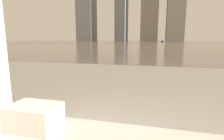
# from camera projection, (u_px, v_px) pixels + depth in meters

# --- Properties ---
(towel_stack) EXTENTS (0.23, 0.16, 0.12)m
(towel_stack) POSITION_uv_depth(u_px,v_px,m) (35.00, 117.00, 0.85)
(towel_stack) COLOR silver
(towel_stack) RESTS_ON bathtub
(harbor_water) EXTENTS (180.00, 110.00, 0.01)m
(harbor_water) POSITION_uv_depth(u_px,v_px,m) (154.00, 43.00, 59.43)
(harbor_water) COLOR gray
(harbor_water) RESTS_ON ground_plane
(harbor_boat_1) EXTENTS (1.72, 3.01, 1.07)m
(harbor_boat_1) POSITION_uv_depth(u_px,v_px,m) (163.00, 41.00, 77.04)
(harbor_boat_1) COLOR navy
(harbor_boat_1) RESTS_ON harbor_water
(skyline_tower_2) EXTENTS (10.86, 8.08, 46.21)m
(skyline_tower_2) POSITION_uv_depth(u_px,v_px,m) (150.00, 4.00, 109.93)
(skyline_tower_2) COLOR gray
(skyline_tower_2) RESTS_ON ground_plane
(skyline_tower_3) EXTENTS (10.46, 10.66, 45.10)m
(skyline_tower_3) POSITION_uv_depth(u_px,v_px,m) (176.00, 4.00, 106.35)
(skyline_tower_3) COLOR gray
(skyline_tower_3) RESTS_ON ground_plane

